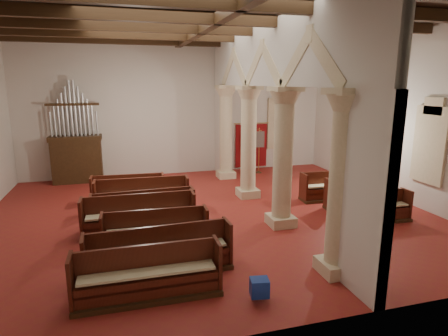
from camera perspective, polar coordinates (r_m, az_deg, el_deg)
The scene contains 29 objects.
floor at distance 12.26m, azimuth -2.06°, elevation -7.03°, with size 14.00×14.00×0.00m, color maroon.
ceiling at distance 11.67m, azimuth -2.31°, elevation 21.88°, with size 14.00×14.00×0.00m, color black.
wall_back at distance 17.46m, azimuth -6.85°, elevation 8.93°, with size 14.00×0.02×6.00m, color beige.
wall_front at distance 5.98m, azimuth 11.40°, elevation 1.32°, with size 14.00×0.02×6.00m, color beige.
wall_right at distance 14.86m, azimuth 25.31°, elevation 7.13°, with size 0.02×12.00×6.00m, color beige.
ceiling_beams at distance 11.64m, azimuth -2.30°, elevation 21.00°, with size 13.80×11.80×0.30m, color #382411, non-canonical shape.
arcade at distance 12.09m, azimuth 6.25°, elevation 9.91°, with size 0.90×11.90×6.00m.
window_right_a at distance 13.84m, azimuth 28.94°, elevation 3.07°, with size 0.03×1.00×2.20m, color #39815E.
window_right_b at distance 16.89m, azimuth 19.49°, elevation 5.43°, with size 0.03×1.00×2.20m, color #39815E.
window_back at distance 18.93m, azimuth 8.46°, elevation 6.75°, with size 1.00×0.03×2.20m, color #39815E.
pipe_organ at distance 17.04m, azimuth -21.56°, elevation 2.51°, with size 2.10×0.85×4.40m.
lectern at distance 17.12m, azimuth -19.14°, elevation 0.00°, with size 0.64×0.67×1.38m.
dossal_curtain at distance 18.46m, azimuth 4.16°, elevation 3.46°, with size 1.80×0.07×2.17m.
processional_banner at distance 17.67m, azimuth 5.33°, elevation 1.69°, with size 0.49×0.62×2.13m.
hymnal_box_a at distance 7.67m, azimuth 5.42°, elevation -17.67°, with size 0.36×0.29×0.36m, color #16299B.
hymnal_box_b at distance 10.57m, azimuth -1.85°, elevation -8.86°, with size 0.32×0.26×0.32m, color navy.
hymnal_box_c at distance 10.71m, azimuth -3.71°, elevation -8.60°, with size 0.31×0.25×0.31m, color navy.
tube_heater_a at distance 8.05m, azimuth -17.92°, elevation -17.69°, with size 0.10×0.10×1.03m, color white.
tube_heater_b at distance 9.08m, azimuth -18.33°, elevation -14.03°, with size 0.10×0.10×1.00m, color silver.
nave_pew_0 at distance 7.84m, azimuth -11.45°, elevation -16.60°, with size 2.88×0.72×1.05m.
nave_pew_1 at distance 8.68m, azimuth -9.71°, elevation -13.47°, with size 3.26×0.83×1.06m.
nave_pew_2 at distance 9.89m, azimuth -10.33°, elevation -10.18°, with size 2.71×0.80×1.01m.
nave_pew_3 at distance 10.87m, azimuth -12.73°, elevation -7.92°, with size 3.12×0.81×1.12m.
nave_pew_4 at distance 11.59m, azimuth -12.08°, elevation -6.76°, with size 3.07×0.77×1.02m.
nave_pew_5 at distance 12.74m, azimuth -12.31°, elevation -4.83°, with size 3.08×0.88×1.10m.
nave_pew_6 at distance 13.76m, azimuth -14.35°, elevation -3.76°, with size 2.56×0.80×0.99m.
aisle_pew_0 at distance 12.55m, azimuth 22.91°, elevation -6.05°, with size 1.77×0.69×0.95m.
aisle_pew_1 at distance 13.38m, azimuth 19.28°, elevation -4.42°, with size 2.01×0.84×1.07m.
aisle_pew_2 at distance 14.07m, azimuth 15.13°, elevation -3.34°, with size 1.79×0.75×1.03m.
Camera 1 is at (-2.69, -11.21, 4.17)m, focal length 30.00 mm.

